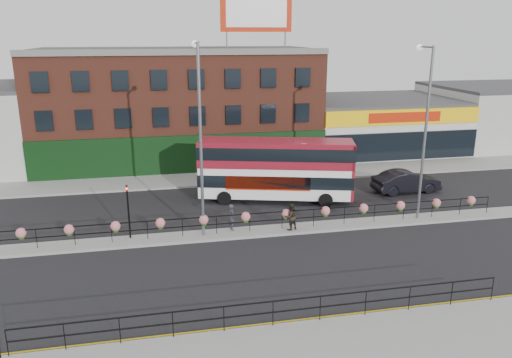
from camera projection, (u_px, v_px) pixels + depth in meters
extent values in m
plane|color=black|center=(266.00, 232.00, 30.21)|extent=(120.00, 120.00, 0.00)
cube|color=gray|center=(336.00, 349.00, 18.91)|extent=(60.00, 4.00, 0.15)
cube|color=gray|center=(234.00, 177.00, 41.47)|extent=(60.00, 4.00, 0.15)
cube|color=gray|center=(266.00, 231.00, 30.19)|extent=(60.00, 1.60, 0.15)
cube|color=gold|center=(317.00, 318.00, 21.09)|extent=(60.00, 0.10, 0.01)
cube|color=gold|center=(318.00, 320.00, 20.92)|extent=(60.00, 0.10, 0.01)
cube|color=brown|center=(178.00, 106.00, 46.84)|extent=(25.00, 12.00, 10.00)
cube|color=#3F3F42|center=(175.00, 50.00, 45.39)|extent=(25.00, 12.00, 0.30)
cube|color=black|center=(184.00, 155.00, 42.04)|extent=(25.00, 0.25, 3.40)
cube|color=silver|center=(374.00, 125.00, 51.41)|extent=(15.00, 12.00, 5.00)
cube|color=#3F3F42|center=(376.00, 99.00, 50.67)|extent=(15.00, 12.00, 0.30)
cube|color=yellow|center=(404.00, 117.00, 45.19)|extent=(15.00, 0.25, 1.40)
cube|color=#B61F05|center=(405.00, 117.00, 45.08)|extent=(7.00, 0.10, 0.90)
cube|color=black|center=(402.00, 146.00, 45.95)|extent=(15.00, 0.25, 2.60)
cube|color=#B3B2AE|center=(501.00, 116.00, 54.13)|extent=(14.50, 12.00, 6.00)
cube|color=#3F3F42|center=(505.00, 86.00, 53.25)|extent=(14.50, 12.00, 0.30)
cube|color=#B61F05|center=(256.00, 13.00, 41.10)|extent=(6.00, 0.25, 3.00)
cube|color=white|center=(257.00, 13.00, 40.97)|extent=(5.10, 0.04, 2.25)
cylinder|color=slate|center=(227.00, 41.00, 41.23)|extent=(0.12, 0.12, 1.40)
cylinder|color=slate|center=(285.00, 41.00, 42.20)|extent=(0.12, 0.12, 1.40)
cube|color=black|center=(266.00, 213.00, 29.86)|extent=(30.00, 0.05, 0.05)
cube|color=black|center=(266.00, 220.00, 30.00)|extent=(30.00, 0.05, 0.05)
cylinder|color=black|center=(36.00, 239.00, 27.49)|extent=(0.04, 0.04, 1.10)
cylinder|color=black|center=(74.00, 236.00, 27.88)|extent=(0.04, 0.04, 1.10)
cylinder|color=black|center=(111.00, 233.00, 28.27)|extent=(0.04, 0.04, 1.10)
cylinder|color=black|center=(147.00, 230.00, 28.66)|extent=(0.04, 0.04, 1.10)
cylinder|color=black|center=(182.00, 228.00, 29.04)|extent=(0.04, 0.04, 1.10)
cylinder|color=black|center=(217.00, 225.00, 29.43)|extent=(0.04, 0.04, 1.10)
cylinder|color=black|center=(250.00, 223.00, 29.82)|extent=(0.04, 0.04, 1.10)
cylinder|color=black|center=(282.00, 220.00, 30.21)|extent=(0.04, 0.04, 1.10)
cylinder|color=black|center=(314.00, 218.00, 30.59)|extent=(0.04, 0.04, 1.10)
cylinder|color=black|center=(344.00, 215.00, 30.98)|extent=(0.04, 0.04, 1.10)
cylinder|color=black|center=(374.00, 213.00, 31.37)|extent=(0.04, 0.04, 1.10)
cylinder|color=black|center=(404.00, 211.00, 31.76)|extent=(0.04, 0.04, 1.10)
cylinder|color=black|center=(432.00, 209.00, 32.15)|extent=(0.04, 0.04, 1.10)
cylinder|color=black|center=(460.00, 207.00, 32.53)|extent=(0.04, 0.04, 1.10)
cylinder|color=black|center=(487.00, 205.00, 32.92)|extent=(0.04, 0.04, 1.10)
sphere|color=#CF6D72|center=(21.00, 233.00, 27.23)|extent=(0.56, 0.56, 0.56)
sphere|color=#255016|center=(21.00, 237.00, 27.30)|extent=(0.36, 0.36, 0.36)
sphere|color=#CF6D72|center=(69.00, 229.00, 27.72)|extent=(0.56, 0.56, 0.56)
sphere|color=#255016|center=(69.00, 233.00, 27.78)|extent=(0.36, 0.36, 0.36)
sphere|color=#CF6D72|center=(115.00, 226.00, 28.20)|extent=(0.56, 0.56, 0.56)
sphere|color=#255016|center=(116.00, 230.00, 28.27)|extent=(0.36, 0.36, 0.36)
sphere|color=#CF6D72|center=(160.00, 223.00, 28.69)|extent=(0.56, 0.56, 0.56)
sphere|color=#255016|center=(161.00, 226.00, 28.75)|extent=(0.36, 0.36, 0.36)
sphere|color=#CF6D72|center=(204.00, 220.00, 29.17)|extent=(0.56, 0.56, 0.56)
sphere|color=#255016|center=(204.00, 223.00, 29.24)|extent=(0.36, 0.36, 0.36)
sphere|color=#CF6D72|center=(246.00, 217.00, 29.66)|extent=(0.56, 0.56, 0.56)
sphere|color=#255016|center=(246.00, 220.00, 29.72)|extent=(0.36, 0.36, 0.36)
sphere|color=#CF6D72|center=(286.00, 214.00, 30.14)|extent=(0.56, 0.56, 0.56)
sphere|color=#255016|center=(286.00, 217.00, 30.21)|extent=(0.36, 0.36, 0.36)
sphere|color=#CF6D72|center=(326.00, 211.00, 30.63)|extent=(0.56, 0.56, 0.56)
sphere|color=#255016|center=(325.00, 214.00, 30.69)|extent=(0.36, 0.36, 0.36)
sphere|color=#CF6D72|center=(364.00, 208.00, 31.11)|extent=(0.56, 0.56, 0.56)
sphere|color=#255016|center=(363.00, 211.00, 31.18)|extent=(0.36, 0.36, 0.36)
sphere|color=#CF6D72|center=(401.00, 205.00, 31.60)|extent=(0.56, 0.56, 0.56)
sphere|color=#255016|center=(400.00, 209.00, 31.66)|extent=(0.36, 0.36, 0.36)
sphere|color=#CF6D72|center=(436.00, 203.00, 32.08)|extent=(0.56, 0.56, 0.56)
sphere|color=#255016|center=(436.00, 206.00, 32.15)|extent=(0.36, 0.36, 0.36)
sphere|color=#CF6D72|center=(471.00, 200.00, 32.57)|extent=(0.56, 0.56, 0.56)
sphere|color=#255016|center=(471.00, 204.00, 32.63)|extent=(0.36, 0.36, 0.36)
cube|color=black|center=(273.00, 301.00, 19.98)|extent=(20.00, 0.05, 0.05)
cube|color=black|center=(273.00, 312.00, 20.11)|extent=(20.00, 0.05, 0.05)
cylinder|color=black|center=(7.00, 343.00, 18.19)|extent=(0.04, 0.04, 1.10)
cylinder|color=black|center=(64.00, 337.00, 18.58)|extent=(0.04, 0.04, 1.10)
cylinder|color=black|center=(120.00, 331.00, 18.97)|extent=(0.04, 0.04, 1.10)
cylinder|color=black|center=(173.00, 325.00, 19.35)|extent=(0.04, 0.04, 1.10)
cylinder|color=black|center=(224.00, 319.00, 19.74)|extent=(0.04, 0.04, 1.10)
cylinder|color=black|center=(273.00, 313.00, 20.13)|extent=(0.04, 0.04, 1.10)
cylinder|color=black|center=(320.00, 308.00, 20.52)|extent=(0.04, 0.04, 1.10)
cylinder|color=black|center=(366.00, 303.00, 20.91)|extent=(0.04, 0.04, 1.10)
cylinder|color=black|center=(409.00, 298.00, 21.29)|extent=(0.04, 0.04, 1.10)
cylinder|color=black|center=(452.00, 293.00, 21.68)|extent=(0.04, 0.04, 1.10)
cylinder|color=black|center=(492.00, 289.00, 22.07)|extent=(0.04, 0.04, 1.10)
cube|color=white|center=(276.00, 169.00, 35.36)|extent=(11.05, 5.26, 3.92)
cube|color=maroon|center=(276.00, 153.00, 35.05)|extent=(11.12, 5.34, 1.76)
cube|color=black|center=(275.00, 178.00, 35.55)|extent=(11.14, 5.36, 0.88)
cube|color=black|center=(276.00, 151.00, 35.00)|extent=(11.17, 5.39, 0.88)
cube|color=maroon|center=(276.00, 141.00, 34.80)|extent=(11.05, 5.26, 0.12)
cube|color=maroon|center=(352.00, 170.00, 35.01)|extent=(0.87, 2.47, 3.92)
cube|color=#B61F05|center=(268.00, 184.00, 34.41)|extent=(5.68, 1.62, 0.98)
cylinder|color=black|center=(224.00, 198.00, 34.94)|extent=(1.02, 0.55, 0.98)
cylinder|color=black|center=(229.00, 188.00, 37.29)|extent=(1.02, 0.55, 0.98)
cylinder|color=black|center=(326.00, 200.00, 34.48)|extent=(1.02, 0.55, 0.98)
cylinder|color=black|center=(324.00, 190.00, 36.82)|extent=(1.02, 0.55, 0.98)
imported|color=black|center=(406.00, 181.00, 37.62)|extent=(2.31, 5.28, 1.68)
imported|color=#2D2D38|center=(232.00, 217.00, 29.98)|extent=(0.71, 0.57, 1.63)
imported|color=black|center=(291.00, 217.00, 29.97)|extent=(1.23, 1.16, 1.68)
cylinder|color=slate|center=(201.00, 143.00, 27.88)|extent=(0.18, 0.18, 11.03)
cylinder|color=slate|center=(196.00, 43.00, 27.15)|extent=(0.11, 1.65, 0.11)
sphere|color=silver|center=(195.00, 44.00, 27.94)|extent=(0.40, 0.40, 0.40)
cylinder|color=slate|center=(425.00, 136.00, 30.61)|extent=(0.17, 0.17, 10.76)
cylinder|color=slate|center=(426.00, 47.00, 29.89)|extent=(0.11, 1.61, 0.11)
sphere|color=silver|center=(419.00, 47.00, 30.67)|extent=(0.39, 0.39, 0.39)
cylinder|color=black|center=(129.00, 212.00, 28.54)|extent=(0.10, 0.10, 3.20)
imported|color=black|center=(126.00, 185.00, 28.10)|extent=(0.15, 0.18, 0.90)
sphere|color=#FF190C|center=(127.00, 189.00, 28.03)|extent=(0.14, 0.14, 0.14)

